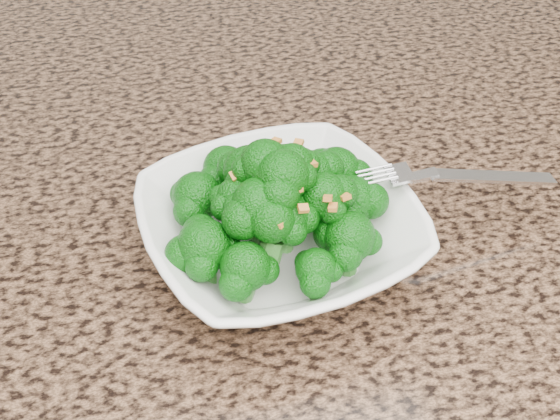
{
  "coord_description": "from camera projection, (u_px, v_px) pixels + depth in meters",
  "views": [
    {
      "loc": [
        0.07,
        -0.15,
        1.32
      ],
      "look_at": [
        0.16,
        0.26,
        0.95
      ],
      "focal_mm": 45.0,
      "sensor_mm": 36.0,
      "label": 1
    }
  ],
  "objects": [
    {
      "name": "bowl",
      "position": [
        280.0,
        231.0,
        0.57
      ],
      "size": [
        0.26,
        0.26,
        0.05
      ],
      "primitive_type": "imported",
      "rotation": [
        0.0,
        0.0,
        0.22
      ],
      "color": "white",
      "rests_on": "granite_counter"
    },
    {
      "name": "granite_counter",
      "position": [
        92.0,
        259.0,
        0.61
      ],
      "size": [
        1.64,
        1.04,
        0.03
      ],
      "primitive_type": "cube",
      "color": "brown",
      "rests_on": "cabinet"
    },
    {
      "name": "garlic_topping",
      "position": [
        280.0,
        124.0,
        0.5
      ],
      "size": [
        0.12,
        0.12,
        0.01
      ],
      "primitive_type": null,
      "color": "orange",
      "rests_on": "broccoli_pile"
    },
    {
      "name": "broccoli_pile",
      "position": [
        280.0,
        169.0,
        0.53
      ],
      "size": [
        0.19,
        0.19,
        0.08
      ],
      "primitive_type": null,
      "color": "#0B5E0A",
      "rests_on": "bowl"
    },
    {
      "name": "fork",
      "position": [
        428.0,
        175.0,
        0.57
      ],
      "size": [
        0.2,
        0.03,
        0.01
      ],
      "primitive_type": null,
      "rotation": [
        0.0,
        0.0,
        0.01
      ],
      "color": "silver",
      "rests_on": "bowl"
    }
  ]
}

